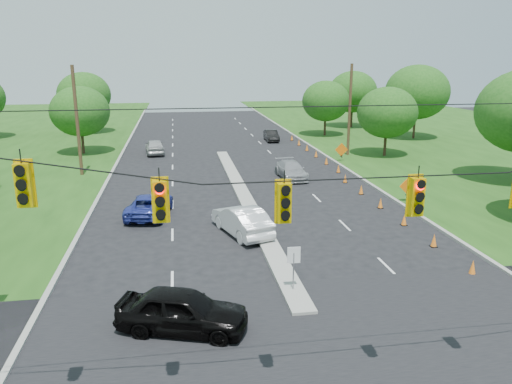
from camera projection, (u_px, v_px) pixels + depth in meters
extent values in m
plane|color=black|center=(338.00, 382.00, 15.16)|extent=(160.00, 160.00, 0.00)
cube|color=black|center=(338.00, 382.00, 15.16)|extent=(160.00, 14.00, 0.02)
cube|color=gray|center=(112.00, 174.00, 42.20)|extent=(0.25, 110.00, 0.16)
cube|color=gray|center=(341.00, 166.00, 45.31)|extent=(0.25, 110.00, 0.16)
cube|color=gray|center=(244.00, 197.00, 35.18)|extent=(1.00, 34.00, 0.18)
cylinder|color=gray|center=(293.00, 273.00, 20.64)|extent=(0.06, 0.06, 1.80)
cube|color=white|center=(294.00, 255.00, 20.43)|extent=(0.55, 0.04, 0.70)
cylinder|color=black|center=(363.00, 163.00, 12.38)|extent=(24.00, 0.04, 0.04)
cube|color=#E5B700|center=(24.00, 185.00, 11.22)|extent=(0.34, 0.24, 1.00)
cube|color=#E5B700|center=(160.00, 201.00, 11.82)|extent=(0.34, 0.24, 1.00)
cube|color=#E5B700|center=(284.00, 203.00, 12.32)|extent=(0.34, 0.24, 1.00)
cube|color=#E5B700|center=(417.00, 197.00, 12.86)|extent=(0.34, 0.24, 1.00)
cylinder|color=#422D1C|center=(77.00, 122.00, 40.66)|extent=(0.28, 0.28, 9.00)
cylinder|color=#422D1C|center=(350.00, 110.00, 49.27)|extent=(0.28, 0.28, 9.00)
cone|color=orange|center=(473.00, 267.00, 22.56)|extent=(0.32, 0.32, 0.70)
cone|color=orange|center=(434.00, 240.00, 25.90)|extent=(0.32, 0.32, 0.70)
cone|color=orange|center=(404.00, 220.00, 29.23)|extent=(0.32, 0.32, 0.70)
cone|color=orange|center=(380.00, 203.00, 32.57)|extent=(0.32, 0.32, 0.70)
cone|color=orange|center=(361.00, 190.00, 35.91)|extent=(0.32, 0.32, 0.70)
cone|color=orange|center=(345.00, 178.00, 39.24)|extent=(0.32, 0.32, 0.70)
cone|color=orange|center=(338.00, 169.00, 42.67)|extent=(0.32, 0.32, 0.70)
cone|color=orange|center=(326.00, 161.00, 46.01)|extent=(0.32, 0.32, 0.70)
cone|color=orange|center=(316.00, 154.00, 49.35)|extent=(0.32, 0.32, 0.70)
cone|color=orange|center=(307.00, 148.00, 52.68)|extent=(0.32, 0.32, 0.70)
cone|color=orange|center=(299.00, 142.00, 56.02)|extent=(0.32, 0.32, 0.70)
cone|color=orange|center=(292.00, 138.00, 59.36)|extent=(0.32, 0.32, 0.70)
cube|color=black|center=(408.00, 195.00, 33.83)|extent=(0.06, 0.58, 0.26)
cube|color=black|center=(408.00, 195.00, 33.83)|extent=(0.06, 0.58, 0.26)
cube|color=orange|center=(408.00, 186.00, 33.68)|extent=(1.27, 0.05, 1.27)
cube|color=black|center=(341.00, 156.00, 47.18)|extent=(0.06, 0.58, 0.26)
cube|color=black|center=(341.00, 156.00, 47.18)|extent=(0.06, 0.58, 0.26)
cube|color=orange|center=(341.00, 150.00, 47.02)|extent=(1.27, 0.05, 1.27)
cylinder|color=black|center=(83.00, 142.00, 50.81)|extent=(0.28, 0.28, 2.52)
ellipsoid|color=#194C14|center=(80.00, 111.00, 50.01)|extent=(5.88, 5.88, 5.04)
cylinder|color=black|center=(87.00, 122.00, 64.75)|extent=(0.28, 0.28, 2.88)
ellipsoid|color=#194C14|center=(84.00, 95.00, 63.84)|extent=(6.72, 6.72, 5.76)
cylinder|color=black|center=(385.00, 144.00, 49.70)|extent=(0.28, 0.28, 2.52)
ellipsoid|color=#194C14|center=(387.00, 113.00, 48.90)|extent=(5.88, 5.88, 5.04)
cylinder|color=black|center=(414.00, 125.00, 60.37)|extent=(0.28, 0.28, 3.24)
ellipsoid|color=#194C14|center=(417.00, 92.00, 59.34)|extent=(7.56, 7.56, 6.48)
cylinder|color=black|center=(352.00, 117.00, 70.29)|extent=(0.28, 0.28, 2.88)
ellipsoid|color=#194C14|center=(353.00, 92.00, 69.37)|extent=(6.72, 6.72, 5.76)
cylinder|color=black|center=(325.00, 126.00, 62.74)|extent=(0.28, 0.28, 2.52)
ellipsoid|color=#194C14|center=(326.00, 101.00, 61.94)|extent=(5.88, 5.88, 5.04)
imported|color=black|center=(182.00, 311.00, 17.78)|extent=(5.06, 3.25, 1.60)
imported|color=silver|center=(242.00, 220.00, 27.68)|extent=(3.13, 5.17, 1.61)
imported|color=navy|center=(150.00, 205.00, 30.97)|extent=(3.11, 5.29, 1.38)
imported|color=#97989B|center=(291.00, 170.00, 40.65)|extent=(2.12, 4.77, 1.36)
imported|color=#AAAAAA|center=(155.00, 147.00, 50.90)|extent=(2.22, 4.62, 1.52)
imported|color=black|center=(271.00, 136.00, 58.89)|extent=(1.43, 3.93, 1.29)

